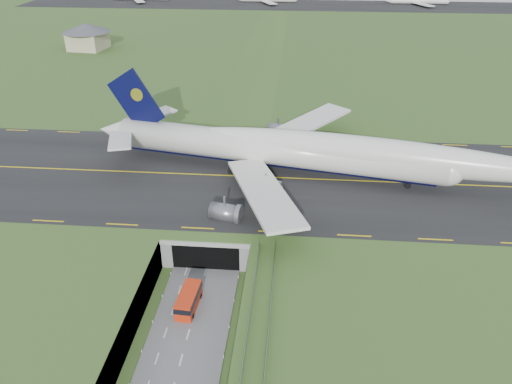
{
  "coord_description": "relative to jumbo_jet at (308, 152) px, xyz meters",
  "views": [
    {
      "loc": [
        14.98,
        -62.19,
        55.77
      ],
      "look_at": [
        7.9,
        20.0,
        9.67
      ],
      "focal_mm": 35.0,
      "sensor_mm": 36.0,
      "label": 1
    }
  ],
  "objects": [
    {
      "name": "trench_road",
      "position": [
        -17.74,
        -42.13,
        -11.65
      ],
      "size": [
        12.0,
        75.0,
        0.2
      ],
      "primitive_type": "cube",
      "color": "slate",
      "rests_on": "ground"
    },
    {
      "name": "shuttle_tram",
      "position": [
        -18.82,
        -36.63,
        -10.1
      ],
      "size": [
        3.28,
        7.49,
        2.99
      ],
      "rotation": [
        0.0,
        0.0,
        -0.07
      ],
      "color": "red",
      "rests_on": "ground"
    },
    {
      "name": "airfield_deck",
      "position": [
        -17.74,
        -34.63,
        -8.75
      ],
      "size": [
        800.0,
        800.0,
        6.0
      ],
      "primitive_type": "cube",
      "color": "gray",
      "rests_on": "ground"
    },
    {
      "name": "jumbo_jet",
      "position": [
        0.0,
        0.0,
        0.0
      ],
      "size": [
        101.45,
        63.23,
        21.31
      ],
      "rotation": [
        0.0,
        0.0,
        -0.19
      ],
      "color": "silver",
      "rests_on": "ground"
    },
    {
      "name": "guideway",
      "position": [
        -6.74,
        -53.74,
        -6.43
      ],
      "size": [
        3.0,
        53.0,
        7.05
      ],
      "color": "#A8A8A3",
      "rests_on": "ground"
    },
    {
      "name": "tunnel_portal",
      "position": [
        -17.74,
        -17.92,
        -8.41
      ],
      "size": [
        17.0,
        22.3,
        6.0
      ],
      "color": "gray",
      "rests_on": "ground"
    },
    {
      "name": "taxiway",
      "position": [
        -17.74,
        -1.63,
        -5.66
      ],
      "size": [
        800.0,
        44.0,
        0.18
      ],
      "primitive_type": "cube",
      "color": "black",
      "rests_on": "airfield_deck"
    },
    {
      "name": "ground",
      "position": [
        -17.74,
        -34.63,
        -11.75
      ],
      "size": [
        900.0,
        900.0,
        0.0
      ],
      "primitive_type": "plane",
      "color": "#305020",
      "rests_on": "ground"
    },
    {
      "name": "service_building",
      "position": [
        -90.79,
        108.51,
        0.56
      ],
      "size": [
        21.87,
        21.87,
        10.65
      ],
      "rotation": [
        0.0,
        0.0,
        -0.13
      ],
      "color": "tan",
      "rests_on": "ground"
    }
  ]
}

